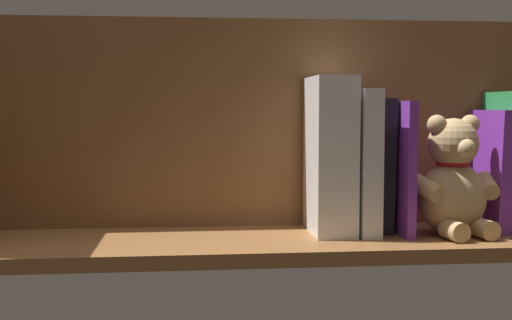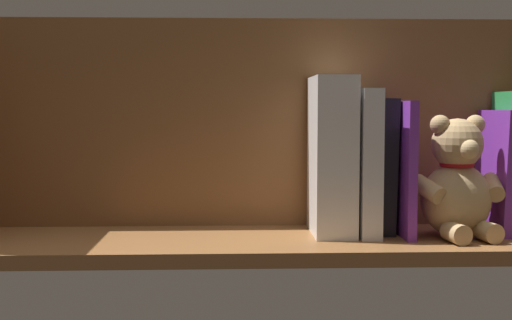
# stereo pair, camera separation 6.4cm
# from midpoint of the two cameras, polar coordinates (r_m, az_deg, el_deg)

# --- Properties ---
(ground_plane) EXTENTS (0.97, 0.25, 0.02)m
(ground_plane) POSITION_cam_midpoint_polar(r_m,az_deg,el_deg) (1.04, -1.78, -7.28)
(ground_plane) COLOR brown
(shelf_back_panel) EXTENTS (0.97, 0.02, 0.36)m
(shelf_back_panel) POSITION_cam_midpoint_polar(r_m,az_deg,el_deg) (1.12, -2.17, 3.26)
(shelf_back_panel) COLOR brown
(shelf_back_panel) RESTS_ON ground_plane
(book_0) EXTENTS (0.02, 0.13, 0.23)m
(book_0) POSITION_cam_midpoint_polar(r_m,az_deg,el_deg) (1.16, 19.25, -0.04)
(book_0) COLOR green
(book_0) RESTS_ON ground_plane
(book_1) EXTENTS (0.03, 0.13, 0.20)m
(book_1) POSITION_cam_midpoint_polar(r_m,az_deg,el_deg) (1.15, 18.24, -0.83)
(book_1) COLOR purple
(book_1) RESTS_ON ground_plane
(teddy_bear) EXTENTS (0.15, 0.14, 0.19)m
(teddy_bear) POSITION_cam_midpoint_polar(r_m,az_deg,el_deg) (1.08, 15.27, -1.88)
(teddy_bear) COLOR tan
(teddy_bear) RESTS_ON ground_plane
(book_2) EXTENTS (0.01, 0.15, 0.21)m
(book_2) POSITION_cam_midpoint_polar(r_m,az_deg,el_deg) (1.08, 10.63, -0.60)
(book_2) COLOR purple
(book_2) RESTS_ON ground_plane
(book_3) EXTENTS (0.03, 0.11, 0.22)m
(book_3) POSITION_cam_midpoint_polar(r_m,az_deg,el_deg) (1.10, 9.07, -0.40)
(book_3) COLOR black
(book_3) RESTS_ON ground_plane
(book_4) EXTENTS (0.03, 0.14, 0.23)m
(book_4) POSITION_cam_midpoint_polar(r_m,az_deg,el_deg) (1.07, 7.57, -0.10)
(book_4) COLOR silver
(book_4) RESTS_ON ground_plane
(dictionary_thick_white) EXTENTS (0.06, 0.13, 0.25)m
(dictionary_thick_white) POSITION_cam_midpoint_polar(r_m,az_deg,el_deg) (1.06, 4.77, 0.43)
(dictionary_thick_white) COLOR white
(dictionary_thick_white) RESTS_ON ground_plane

